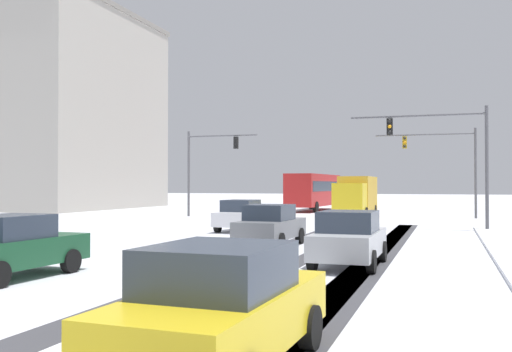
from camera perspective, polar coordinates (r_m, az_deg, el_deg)
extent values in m
cube|color=#424247|center=(20.25, 1.21, -7.64)|extent=(0.96, 31.66, 0.01)
cube|color=#424247|center=(19.83, 5.77, -7.78)|extent=(0.70, 31.66, 0.01)
cube|color=#424247|center=(19.46, 12.16, -7.90)|extent=(1.09, 31.66, 0.01)
cube|color=#424247|center=(19.48, 11.68, -7.89)|extent=(0.79, 31.66, 0.01)
cylinder|color=#56565B|center=(31.66, 22.15, 0.73)|extent=(0.18, 0.18, 6.50)
cylinder|color=#56565B|center=(31.77, 15.79, 5.84)|extent=(6.99, 0.27, 0.12)
cube|color=black|center=(31.78, 13.27, 4.83)|extent=(0.32, 0.25, 0.90)
sphere|color=black|center=(31.65, 13.24, 5.40)|extent=(0.20, 0.20, 0.20)
sphere|color=orange|center=(31.62, 13.24, 4.86)|extent=(0.20, 0.20, 0.20)
sphere|color=black|center=(31.59, 13.25, 4.32)|extent=(0.20, 0.20, 0.20)
cylinder|color=#56565B|center=(43.81, -6.77, 0.22)|extent=(0.18, 0.18, 6.50)
cylinder|color=#56565B|center=(42.92, -3.41, 4.05)|extent=(5.49, 0.24, 0.12)
cube|color=black|center=(42.50, -2.02, 3.36)|extent=(0.33, 0.25, 0.90)
sphere|color=black|center=(42.67, -1.95, 3.74)|extent=(0.20, 0.20, 0.20)
sphere|color=orange|center=(42.65, -1.95, 3.34)|extent=(0.20, 0.20, 0.20)
sphere|color=black|center=(42.63, -1.95, 2.94)|extent=(0.20, 0.20, 0.20)
cylinder|color=#56565B|center=(43.64, 21.17, 0.28)|extent=(0.18, 0.18, 6.50)
cylinder|color=#56565B|center=(43.63, 16.53, 4.01)|extent=(7.03, 0.41, 0.12)
cube|color=#B79319|center=(43.60, 14.68, 3.28)|extent=(0.33, 0.25, 0.90)
sphere|color=black|center=(43.46, 14.68, 3.69)|extent=(0.20, 0.20, 0.20)
sphere|color=orange|center=(43.44, 14.68, 3.29)|extent=(0.20, 0.20, 0.20)
sphere|color=black|center=(43.42, 14.68, 2.90)|extent=(0.20, 0.20, 0.20)
cube|color=silver|center=(29.47, -1.44, -4.24)|extent=(1.76, 4.12, 0.70)
cube|color=#2D3847|center=(29.29, -1.54, -2.99)|extent=(1.59, 1.92, 0.60)
cylinder|color=black|center=(30.96, -2.00, -4.73)|extent=(0.23, 0.64, 0.64)
cylinder|color=black|center=(30.41, 0.85, -4.80)|extent=(0.23, 0.64, 0.64)
cylinder|color=black|center=(28.61, -3.86, -5.04)|extent=(0.23, 0.64, 0.64)
cylinder|color=black|center=(28.02, -0.81, -5.13)|extent=(0.23, 0.64, 0.64)
cube|color=slate|center=(22.28, 1.48, -5.31)|extent=(1.86, 4.16, 0.70)
cube|color=#2D3847|center=(22.10, 1.35, -3.66)|extent=(1.63, 1.96, 0.60)
cylinder|color=black|center=(23.77, 0.66, -5.88)|extent=(0.25, 0.65, 0.64)
cylinder|color=black|center=(23.27, 4.42, -5.99)|extent=(0.25, 0.65, 0.64)
cylinder|color=black|center=(21.41, -1.70, -6.43)|extent=(0.25, 0.65, 0.64)
cylinder|color=black|center=(20.85, 2.42, -6.58)|extent=(0.25, 0.65, 0.64)
cube|color=#B7BABF|center=(16.98, 9.34, -6.67)|extent=(1.73, 4.11, 0.70)
cube|color=#2D3847|center=(16.78, 9.25, -4.51)|extent=(1.57, 1.91, 0.60)
cylinder|color=black|center=(18.41, 7.52, -7.32)|extent=(0.22, 0.64, 0.64)
cylinder|color=black|center=(18.16, 12.56, -7.40)|extent=(0.22, 0.64, 0.64)
cylinder|color=black|center=(15.95, 5.68, -8.32)|extent=(0.22, 0.64, 0.64)
cylinder|color=black|center=(15.66, 11.50, -8.44)|extent=(0.22, 0.64, 0.64)
cube|color=#194C2D|center=(15.86, -23.27, -7.01)|extent=(1.85, 4.16, 0.70)
cube|color=#2D3847|center=(15.70, -23.63, -4.69)|extent=(1.63, 1.96, 0.60)
cylinder|color=black|center=(17.37, -22.27, -7.64)|extent=(0.24, 0.65, 0.64)
cylinder|color=black|center=(16.32, -18.08, -8.11)|extent=(0.24, 0.65, 0.64)
cube|color=yellow|center=(7.53, -3.35, -13.99)|extent=(1.85, 4.16, 0.70)
cube|color=#2D3847|center=(7.28, -3.84, -9.24)|extent=(1.63, 1.96, 0.60)
cylinder|color=black|center=(9.06, -4.78, -14.01)|extent=(0.24, 0.65, 0.64)
cylinder|color=black|center=(8.51, 5.42, -14.87)|extent=(0.24, 0.65, 0.64)
cube|color=#B21E1E|center=(53.45, 5.84, -1.40)|extent=(2.94, 11.09, 2.90)
cube|color=#283342|center=(53.45, 5.84, -1.03)|extent=(2.95, 10.21, 0.90)
cylinder|color=black|center=(49.46, 6.02, -3.12)|extent=(0.34, 0.97, 0.96)
cylinder|color=black|center=(50.12, 3.39, -3.09)|extent=(0.34, 0.97, 0.96)
cylinder|color=black|center=(56.40, 7.88, -2.85)|extent=(0.34, 0.97, 0.96)
cylinder|color=black|center=(56.98, 5.55, -2.83)|extent=(0.34, 0.97, 0.96)
cube|color=yellow|center=(39.88, 9.38, -2.22)|extent=(2.12, 2.22, 2.10)
cube|color=gold|center=(43.52, 10.20, -1.78)|extent=(2.25, 5.22, 2.60)
cylinder|color=black|center=(40.19, 10.91, -3.70)|extent=(0.29, 0.84, 0.84)
cylinder|color=black|center=(40.53, 8.07, -3.68)|extent=(0.29, 0.84, 0.84)
cylinder|color=black|center=(44.83, 11.77, -3.41)|extent=(0.29, 0.84, 0.84)
cylinder|color=black|center=(45.14, 9.22, -3.40)|extent=(0.29, 0.84, 0.84)
cube|color=#B2ADA3|center=(64.32, -20.82, 5.81)|extent=(19.78, 19.68, 19.71)
cube|color=gray|center=(66.26, -20.77, 14.52)|extent=(20.08, 19.98, 0.50)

